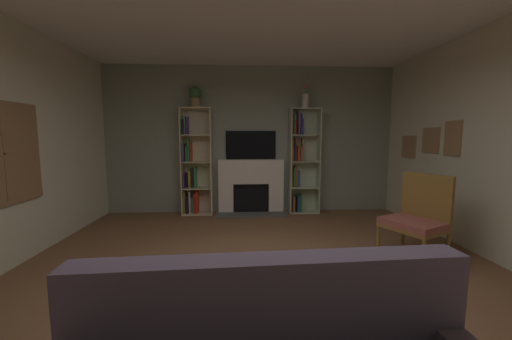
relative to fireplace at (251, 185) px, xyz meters
The scene contains 9 objects.
ground_plane 3.20m from the fireplace, 90.00° to the right, with size 7.81×7.81×0.00m, color brown.
wall_back_accent 0.90m from the fireplace, 90.00° to the left, with size 5.79×0.06×2.88m, color gray.
fireplace is the anchor object (origin of this frame).
tv 0.80m from the fireplace, 90.00° to the left, with size 0.98×0.06×0.56m, color black.
bookshelf_left 1.17m from the fireplace, behind, with size 0.58×0.33×2.06m.
bookshelf_right 1.08m from the fireplace, ahead, with size 0.58×0.32×2.06m.
potted_plant 2.02m from the fireplace, behind, with size 0.24×0.24×0.39m.
vase_with_flowers 1.97m from the fireplace, ahead, with size 0.14×0.14×0.47m.
armchair 3.06m from the fireplace, 49.03° to the right, with size 0.78×0.81×1.04m.
Camera 1 is at (-0.21, -2.64, 1.51)m, focal length 20.71 mm.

